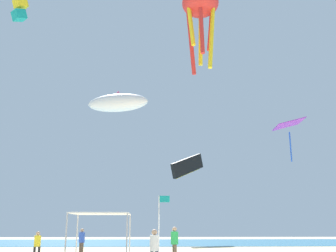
{
  "coord_description": "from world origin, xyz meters",
  "views": [
    {
      "loc": [
        -1.8,
        -20.47,
        1.83
      ],
      "look_at": [
        -0.2,
        13.82,
        10.71
      ],
      "focal_mm": 41.82,
      "sensor_mm": 36.0,
      "label": 1
    }
  ],
  "objects_px": {
    "canopy_tent": "(101,216)",
    "kite_inflatable_white": "(118,103)",
    "person_central": "(37,243)",
    "person_leftmost": "(154,246)",
    "person_near_tent": "(82,239)",
    "banner_flag": "(160,222)",
    "kite_box_yellow": "(20,9)",
    "person_rightmost": "(175,240)",
    "kite_octopus_red": "(200,7)",
    "kite_parafoil_black": "(187,166)",
    "kite_diamond_purple": "(289,126)"
  },
  "relations": [
    {
      "from": "person_near_tent",
      "to": "person_leftmost",
      "type": "bearing_deg",
      "value": -11.31
    },
    {
      "from": "kite_octopus_red",
      "to": "canopy_tent",
      "type": "bearing_deg",
      "value": -150.87
    },
    {
      "from": "person_rightmost",
      "to": "kite_inflatable_white",
      "type": "distance_m",
      "value": 20.78
    },
    {
      "from": "person_near_tent",
      "to": "kite_octopus_red",
      "type": "xyz_separation_m",
      "value": [
        8.9,
        1.94,
        19.4
      ]
    },
    {
      "from": "canopy_tent",
      "to": "kite_parafoil_black",
      "type": "xyz_separation_m",
      "value": [
        6.97,
        25.1,
        6.46
      ]
    },
    {
      "from": "person_near_tent",
      "to": "kite_octopus_red",
      "type": "bearing_deg",
      "value": 64.95
    },
    {
      "from": "kite_inflatable_white",
      "to": "kite_parafoil_black",
      "type": "bearing_deg",
      "value": 55.63
    },
    {
      "from": "banner_flag",
      "to": "kite_parafoil_black",
      "type": "distance_m",
      "value": 25.66
    },
    {
      "from": "canopy_tent",
      "to": "kite_inflatable_white",
      "type": "height_order",
      "value": "kite_inflatable_white"
    },
    {
      "from": "person_rightmost",
      "to": "kite_inflatable_white",
      "type": "xyz_separation_m",
      "value": [
        -4.93,
        15.17,
        13.32
      ]
    },
    {
      "from": "person_central",
      "to": "banner_flag",
      "type": "xyz_separation_m",
      "value": [
        7.13,
        -2.66,
        1.18
      ]
    },
    {
      "from": "person_rightmost",
      "to": "banner_flag",
      "type": "bearing_deg",
      "value": 145.76
    },
    {
      "from": "person_central",
      "to": "person_leftmost",
      "type": "bearing_deg",
      "value": 149.19
    },
    {
      "from": "banner_flag",
      "to": "kite_parafoil_black",
      "type": "height_order",
      "value": "kite_parafoil_black"
    },
    {
      "from": "canopy_tent",
      "to": "kite_octopus_red",
      "type": "bearing_deg",
      "value": 54.19
    },
    {
      "from": "kite_parafoil_black",
      "to": "kite_box_yellow",
      "type": "height_order",
      "value": "kite_box_yellow"
    },
    {
      "from": "kite_octopus_red",
      "to": "person_leftmost",
      "type": "bearing_deg",
      "value": -133.6
    },
    {
      "from": "kite_parafoil_black",
      "to": "kite_box_yellow",
      "type": "relative_size",
      "value": 2.08
    },
    {
      "from": "person_rightmost",
      "to": "person_leftmost",
      "type": "bearing_deg",
      "value": 154.29
    },
    {
      "from": "canopy_tent",
      "to": "kite_parafoil_black",
      "type": "distance_m",
      "value": 26.83
    },
    {
      "from": "canopy_tent",
      "to": "kite_inflatable_white",
      "type": "bearing_deg",
      "value": 92.92
    },
    {
      "from": "person_rightmost",
      "to": "kite_box_yellow",
      "type": "relative_size",
      "value": 0.83
    },
    {
      "from": "person_rightmost",
      "to": "banner_flag",
      "type": "height_order",
      "value": "banner_flag"
    },
    {
      "from": "person_near_tent",
      "to": "person_leftmost",
      "type": "relative_size",
      "value": 1.0
    },
    {
      "from": "kite_octopus_red",
      "to": "kite_box_yellow",
      "type": "height_order",
      "value": "kite_octopus_red"
    },
    {
      "from": "person_central",
      "to": "kite_inflatable_white",
      "type": "bearing_deg",
      "value": -91.64
    },
    {
      "from": "person_leftmost",
      "to": "person_rightmost",
      "type": "distance_m",
      "value": 5.73
    },
    {
      "from": "person_rightmost",
      "to": "banner_flag",
      "type": "relative_size",
      "value": 0.53
    },
    {
      "from": "canopy_tent",
      "to": "person_rightmost",
      "type": "xyz_separation_m",
      "value": [
        4.0,
        3.0,
        -1.32
      ]
    },
    {
      "from": "person_near_tent",
      "to": "banner_flag",
      "type": "xyz_separation_m",
      "value": [
        5.24,
        -6.77,
        1.09
      ]
    },
    {
      "from": "banner_flag",
      "to": "kite_box_yellow",
      "type": "height_order",
      "value": "kite_box_yellow"
    },
    {
      "from": "banner_flag",
      "to": "kite_inflatable_white",
      "type": "bearing_deg",
      "value": 102.91
    },
    {
      "from": "banner_flag",
      "to": "canopy_tent",
      "type": "bearing_deg",
      "value": -168.2
    },
    {
      "from": "kite_box_yellow",
      "to": "banner_flag",
      "type": "bearing_deg",
      "value": 9.99
    },
    {
      "from": "person_near_tent",
      "to": "kite_octopus_red",
      "type": "height_order",
      "value": "kite_octopus_red"
    },
    {
      "from": "canopy_tent",
      "to": "kite_inflatable_white",
      "type": "relative_size",
      "value": 0.44
    },
    {
      "from": "person_central",
      "to": "kite_parafoil_black",
      "type": "height_order",
      "value": "kite_parafoil_black"
    },
    {
      "from": "kite_diamond_purple",
      "to": "kite_octopus_red",
      "type": "xyz_separation_m",
      "value": [
        -8.29,
        -3.41,
        9.74
      ]
    },
    {
      "from": "person_central",
      "to": "person_rightmost",
      "type": "height_order",
      "value": "person_rightmost"
    },
    {
      "from": "banner_flag",
      "to": "kite_diamond_purple",
      "type": "xyz_separation_m",
      "value": [
        11.95,
        12.12,
        8.57
      ]
    },
    {
      "from": "person_near_tent",
      "to": "banner_flag",
      "type": "bearing_deg",
      "value": 0.38
    },
    {
      "from": "person_leftmost",
      "to": "person_rightmost",
      "type": "relative_size",
      "value": 0.94
    },
    {
      "from": "kite_diamond_purple",
      "to": "person_leftmost",
      "type": "bearing_deg",
      "value": -34.73
    },
    {
      "from": "kite_diamond_purple",
      "to": "banner_flag",
      "type": "bearing_deg",
      "value": -40.64
    },
    {
      "from": "kite_octopus_red",
      "to": "person_rightmost",
      "type": "bearing_deg",
      "value": -138.41
    },
    {
      "from": "kite_box_yellow",
      "to": "canopy_tent",
      "type": "bearing_deg",
      "value": -0.49
    },
    {
      "from": "person_near_tent",
      "to": "person_rightmost",
      "type": "height_order",
      "value": "person_rightmost"
    },
    {
      "from": "person_near_tent",
      "to": "kite_inflatable_white",
      "type": "bearing_deg",
      "value": 136.17
    },
    {
      "from": "kite_parafoil_black",
      "to": "kite_octopus_red",
      "type": "height_order",
      "value": "kite_octopus_red"
    },
    {
      "from": "canopy_tent",
      "to": "kite_box_yellow",
      "type": "height_order",
      "value": "kite_box_yellow"
    }
  ]
}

